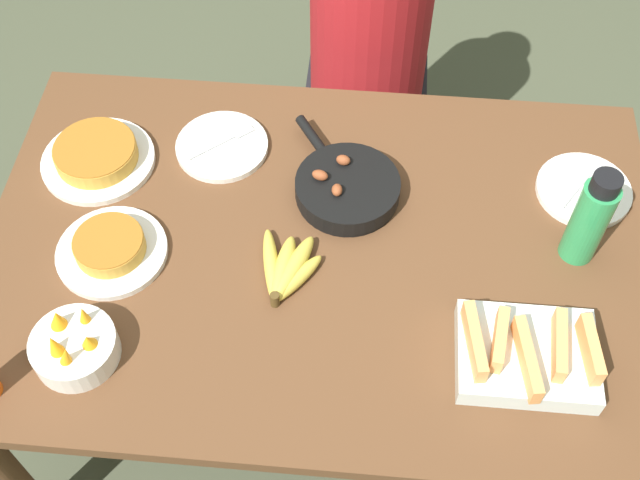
% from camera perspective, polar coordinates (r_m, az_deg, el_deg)
% --- Properties ---
extents(ground_plane, '(14.00, 14.00, 0.00)m').
position_cam_1_polar(ground_plane, '(2.39, 0.00, -10.35)').
color(ground_plane, '#474C38').
extents(dining_table, '(1.50, 1.00, 0.71)m').
position_cam_1_polar(dining_table, '(1.84, 0.00, -2.14)').
color(dining_table, brown).
rests_on(dining_table, ground_plane).
extents(banana_bunch, '(0.15, 0.20, 0.04)m').
position_cam_1_polar(banana_bunch, '(1.72, -2.44, -2.16)').
color(banana_bunch, gold).
rests_on(banana_bunch, dining_table).
extents(melon_tray, '(0.27, 0.22, 0.10)m').
position_cam_1_polar(melon_tray, '(1.65, 14.48, -7.86)').
color(melon_tray, silver).
rests_on(melon_tray, dining_table).
extents(skillet, '(0.26, 0.33, 0.08)m').
position_cam_1_polar(skillet, '(1.84, 1.89, 3.75)').
color(skillet, black).
rests_on(skillet, dining_table).
extents(frittata_plate_center, '(0.24, 0.24, 0.06)m').
position_cam_1_polar(frittata_plate_center, '(1.80, -14.66, -0.59)').
color(frittata_plate_center, silver).
rests_on(frittata_plate_center, dining_table).
extents(frittata_plate_side, '(0.27, 0.27, 0.06)m').
position_cam_1_polar(frittata_plate_side, '(1.98, -15.59, 5.78)').
color(frittata_plate_side, silver).
rests_on(frittata_plate_side, dining_table).
extents(empty_plate_near_front, '(0.22, 0.22, 0.02)m').
position_cam_1_polar(empty_plate_near_front, '(1.96, 18.24, 3.39)').
color(empty_plate_near_front, silver).
rests_on(empty_plate_near_front, dining_table).
extents(empty_plate_far_left, '(0.22, 0.22, 0.02)m').
position_cam_1_polar(empty_plate_far_left, '(1.96, -6.98, 6.63)').
color(empty_plate_far_left, silver).
rests_on(empty_plate_far_left, dining_table).
extents(fruit_bowl_mango, '(0.17, 0.17, 0.11)m').
position_cam_1_polar(fruit_bowl_mango, '(1.67, -17.07, -7.24)').
color(fruit_bowl_mango, silver).
rests_on(fruit_bowl_mango, dining_table).
extents(water_bottle, '(0.08, 0.08, 0.25)m').
position_cam_1_polar(water_bottle, '(1.76, 18.66, 1.43)').
color(water_bottle, '#2D9351').
rests_on(water_bottle, dining_table).
extents(person_figure, '(0.37, 0.37, 1.17)m').
position_cam_1_polar(person_figure, '(2.45, 3.33, 11.18)').
color(person_figure, black).
rests_on(person_figure, ground_plane).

